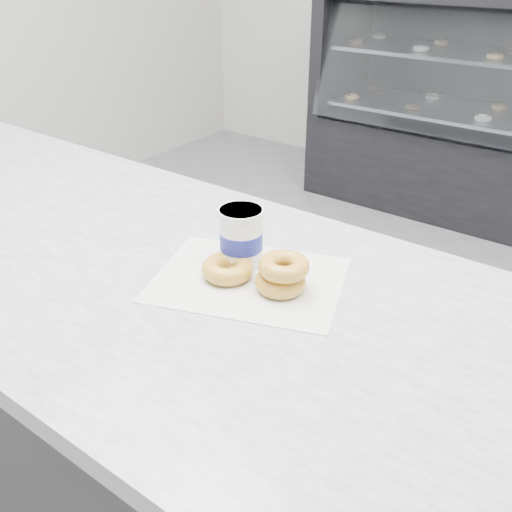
% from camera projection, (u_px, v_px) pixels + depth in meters
% --- Properties ---
extents(ground, '(5.00, 5.00, 0.00)m').
position_uv_depth(ground, '(324.00, 432.00, 1.91)').
color(ground, gray).
rests_on(ground, ground).
extents(counter, '(3.06, 0.76, 0.90)m').
position_uv_depth(counter, '(199.00, 449.00, 1.27)').
color(counter, '#333335').
rests_on(counter, ground).
extents(wax_paper, '(0.41, 0.36, 0.00)m').
position_uv_depth(wax_paper, '(249.00, 279.00, 1.05)').
color(wax_paper, silver).
rests_on(wax_paper, counter).
extents(donut_single, '(0.12, 0.12, 0.03)m').
position_uv_depth(donut_single, '(228.00, 268.00, 1.05)').
color(donut_single, gold).
rests_on(donut_single, wax_paper).
extents(donut_stack, '(0.12, 0.12, 0.06)m').
position_uv_depth(donut_stack, '(282.00, 274.00, 1.00)').
color(donut_stack, gold).
rests_on(donut_stack, wax_paper).
extents(coffee_cup, '(0.10, 0.10, 0.12)m').
position_uv_depth(coffee_cup, '(241.00, 237.00, 1.07)').
color(coffee_cup, white).
rests_on(coffee_cup, counter).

